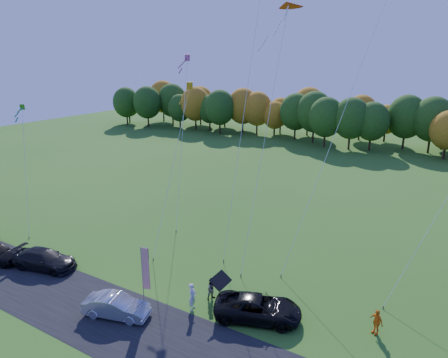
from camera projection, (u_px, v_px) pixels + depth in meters
The scene contains 16 objects.
ground at pixel (180, 298), 27.36m from camera, with size 160.00×160.00×0.00m, color #2A5D18.
asphalt_strip at pixel (140, 331), 24.07m from camera, with size 90.00×6.00×0.01m, color black.
tree_line at pixel (361, 148), 72.63m from camera, with size 116.00×12.00×10.00m, color #1E4711, non-canonical shape.
black_suv at pixel (258, 308), 25.07m from camera, with size 2.52×5.46×1.52m, color black.
silver_sedan at pixel (116, 306), 25.32m from camera, with size 1.49×4.29×1.41m, color silver.
dark_truck_a at pixel (44, 259), 31.14m from camera, with size 2.10×5.16×1.50m, color black.
person_tailgate_a at pixel (192, 297), 25.95m from camera, with size 0.68×0.45×1.86m, color white.
person_tailgate_b at pixel (212, 289), 27.11m from camera, with size 0.77×0.60×1.57m, color gray.
person_east at pixel (376, 322), 23.68m from camera, with size 0.94×0.39×1.60m, color orange.
feather_flag at pixel (145, 268), 26.40m from camera, with size 0.52×0.23×4.06m.
kite_delta_blue at pixel (252, 55), 32.69m from camera, with size 3.52×12.37×31.91m.
kite_parafoil_orange at pixel (347, 104), 29.79m from camera, with size 6.49×11.63×25.36m.
kite_delta_red at pixel (267, 124), 31.34m from camera, with size 2.22×10.31×21.18m.
kite_diamond_yellow at pixel (172, 168), 33.69m from camera, with size 1.63×7.73×14.14m.
kite_diamond_green at pixel (25, 170), 36.99m from camera, with size 4.09×4.01×11.89m.
kite_diamond_pink at pixel (182, 142), 38.43m from camera, with size 3.04×6.53×16.48m.
Camera 1 is at (14.75, -18.90, 15.83)m, focal length 32.00 mm.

